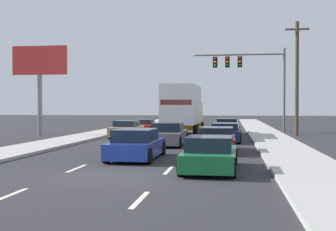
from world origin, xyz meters
TOP-DOWN VIEW (x-y plane):
  - ground_plane at (0.00, 25.00)m, footprint 140.00×140.00m
  - sidewalk_right at (6.62, 20.00)m, footprint 2.75×80.00m
  - sidewalk_left at (-6.62, 20.00)m, footprint 2.75×80.00m
  - lane_markings at (0.00, 19.16)m, footprint 3.54×57.00m
  - car_red at (-3.63, 23.93)m, footprint 1.93×4.05m
  - car_tan at (-3.57, 17.25)m, footprint 1.85×4.11m
  - box_truck at (0.21, 20.07)m, footprint 2.77×7.76m
  - car_gray at (0.24, 11.71)m, footprint 1.98×4.58m
  - car_blue at (-0.15, 4.81)m, footprint 1.98×4.42m
  - car_orange at (3.60, 22.38)m, footprint 2.05×4.73m
  - car_navy at (3.55, 14.84)m, footprint 2.10×4.70m
  - car_maroon at (3.17, 8.31)m, footprint 1.95×4.49m
  - car_green at (3.16, 1.82)m, footprint 1.97×4.31m
  - traffic_signal_mast at (4.97, 26.49)m, footprint 8.11×0.69m
  - utility_pole_mid at (8.91, 21.33)m, footprint 1.80×0.28m
  - roadside_billboard at (-11.07, 19.30)m, footprint 4.48×0.36m

SIDE VIEW (x-z plane):
  - ground_plane at x=0.00m, z-range 0.00..0.00m
  - lane_markings at x=0.00m, z-range 0.00..0.01m
  - sidewalk_right at x=6.62m, z-range 0.00..0.14m
  - sidewalk_left at x=-6.62m, z-range 0.00..0.14m
  - car_red at x=-3.63m, z-range -0.05..1.09m
  - car_green at x=3.16m, z-range -0.06..1.17m
  - car_maroon at x=3.17m, z-range -0.05..1.19m
  - car_navy at x=3.55m, z-range -0.04..1.17m
  - car_orange at x=3.60m, z-range -0.06..1.22m
  - car_tan at x=-3.57m, z-range -0.04..1.21m
  - car_blue at x=-0.15m, z-range -0.05..1.25m
  - car_gray at x=0.24m, z-range -0.06..1.26m
  - box_truck at x=0.21m, z-range 0.26..4.11m
  - utility_pole_mid at x=8.91m, z-range 0.14..8.93m
  - roadside_billboard at x=-11.07m, z-range 1.56..8.59m
  - traffic_signal_mast at x=4.97m, z-range 1.97..9.43m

